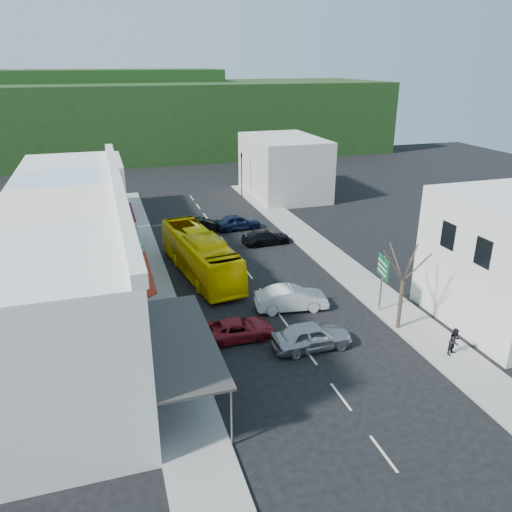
% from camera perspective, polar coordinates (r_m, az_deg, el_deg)
% --- Properties ---
extents(ground, '(120.00, 120.00, 0.00)m').
position_cam_1_polar(ground, '(31.95, 3.24, -7.44)').
color(ground, black).
rests_on(ground, ground).
extents(sidewalk_left, '(3.00, 52.00, 0.15)m').
position_cam_1_polar(sidewalk_left, '(39.33, -12.27, -2.04)').
color(sidewalk_left, gray).
rests_on(sidewalk_left, ground).
extents(sidewalk_right, '(3.00, 52.00, 0.15)m').
position_cam_1_polar(sidewalk_right, '(42.99, 7.98, 0.31)').
color(sidewalk_right, gray).
rests_on(sidewalk_right, ground).
extents(shopfront_row, '(8.25, 30.00, 8.00)m').
position_cam_1_polar(shopfront_row, '(33.24, -20.47, -0.06)').
color(shopfront_row, silver).
rests_on(shopfront_row, ground).
extents(distant_block_left, '(8.00, 10.00, 6.00)m').
position_cam_1_polar(distant_block_left, '(54.59, -19.09, 7.11)').
color(distant_block_left, '#B7B2A8').
rests_on(distant_block_left, ground).
extents(distant_block_right, '(8.00, 12.00, 7.00)m').
position_cam_1_polar(distant_block_right, '(61.11, 3.18, 10.16)').
color(distant_block_right, '#B7B2A8').
rests_on(distant_block_right, ground).
extents(hillside, '(80.00, 26.00, 14.00)m').
position_cam_1_polar(hillside, '(92.03, -12.39, 15.54)').
color(hillside, black).
rests_on(hillside, ground).
extents(bus, '(4.06, 11.83, 3.10)m').
position_cam_1_polar(bus, '(38.29, -6.41, 0.07)').
color(bus, '#FFD800').
rests_on(bus, ground).
extents(car_silver, '(4.41, 1.83, 1.40)m').
position_cam_1_polar(car_silver, '(28.98, 6.37, -9.22)').
color(car_silver, '#AAAAAF').
rests_on(car_silver, ground).
extents(car_white, '(4.61, 2.39, 1.40)m').
position_cam_1_polar(car_white, '(33.13, 4.04, -4.99)').
color(car_white, silver).
rests_on(car_white, ground).
extents(car_red, '(4.61, 1.92, 1.40)m').
position_cam_1_polar(car_red, '(29.76, -2.11, -8.21)').
color(car_red, maroon).
rests_on(car_red, ground).
extents(car_black_near, '(4.59, 2.07, 1.40)m').
position_cam_1_polar(car_black_near, '(44.76, 1.15, 2.24)').
color(car_black_near, black).
rests_on(car_black_near, ground).
extents(car_navy_mid, '(4.46, 1.96, 1.40)m').
position_cam_1_polar(car_navy_mid, '(48.72, -2.06, 3.84)').
color(car_navy_mid, black).
rests_on(car_navy_mid, ground).
extents(car_black_far, '(4.43, 1.86, 1.40)m').
position_cam_1_polar(car_black_far, '(48.31, -6.13, 3.58)').
color(car_black_far, black).
rests_on(car_black_far, ground).
extents(pedestrian_left, '(0.47, 0.65, 1.70)m').
position_cam_1_polar(pedestrian_left, '(30.50, -9.66, -7.10)').
color(pedestrian_left, black).
rests_on(pedestrian_left, sidewalk_left).
extents(pedestrian_right, '(0.81, 0.66, 1.70)m').
position_cam_1_polar(pedestrian_right, '(30.01, 21.79, -8.96)').
color(pedestrian_right, black).
rests_on(pedestrian_right, sidewalk_right).
extents(direction_sign, '(0.83, 1.85, 3.95)m').
position_cam_1_polar(direction_sign, '(33.16, 14.15, -3.17)').
color(direction_sign, '#0E542A').
rests_on(direction_sign, ground).
extents(street_tree, '(3.00, 3.00, 6.50)m').
position_cam_1_polar(street_tree, '(30.79, 16.45, -2.77)').
color(street_tree, '#35291D').
rests_on(street_tree, ground).
extents(traffic_signal, '(0.87, 1.26, 5.48)m').
position_cam_1_polar(traffic_signal, '(59.93, -1.65, 9.22)').
color(traffic_signal, black).
rests_on(traffic_signal, ground).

